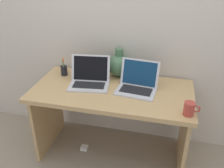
# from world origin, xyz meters

# --- Properties ---
(ground_plane) EXTENTS (6.00, 6.00, 0.00)m
(ground_plane) POSITION_xyz_m (0.00, 0.00, 0.00)
(ground_plane) COLOR gray
(back_wall) EXTENTS (4.40, 0.04, 2.40)m
(back_wall) POSITION_xyz_m (0.00, 0.38, 1.20)
(back_wall) COLOR beige
(back_wall) RESTS_ON ground
(desk) EXTENTS (1.39, 0.69, 0.73)m
(desk) POSITION_xyz_m (0.00, 0.00, 0.57)
(desk) COLOR tan
(desk) RESTS_ON ground
(laptop_left) EXTENTS (0.38, 0.30, 0.25)m
(laptop_left) POSITION_xyz_m (-0.22, 0.05, 0.79)
(laptop_left) COLOR silver
(laptop_left) RESTS_ON desk
(laptop_right) EXTENTS (0.36, 0.30, 0.25)m
(laptop_right) POSITION_xyz_m (0.22, 0.05, 0.79)
(laptop_right) COLOR silver
(laptop_right) RESTS_ON desk
(green_vase) EXTENTS (0.22, 0.22, 0.27)m
(green_vase) POSITION_xyz_m (0.00, 0.28, 0.84)
(green_vase) COLOR #47704C
(green_vase) RESTS_ON desk
(coffee_mug) EXTENTS (0.12, 0.08, 0.10)m
(coffee_mug) POSITION_xyz_m (0.63, -0.24, 0.78)
(coffee_mug) COLOR #B23D33
(coffee_mug) RESTS_ON desk
(pen_cup) EXTENTS (0.06, 0.06, 0.18)m
(pen_cup) POSITION_xyz_m (-0.52, 0.17, 0.78)
(pen_cup) COLOR black
(pen_cup) RESTS_ON desk
(power_brick) EXTENTS (0.07, 0.07, 0.03)m
(power_brick) POSITION_xyz_m (-0.29, -0.02, 0.01)
(power_brick) COLOR white
(power_brick) RESTS_ON ground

